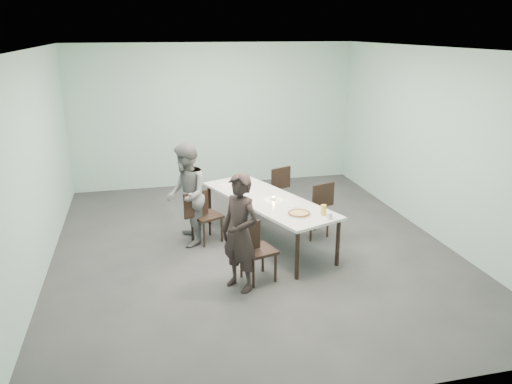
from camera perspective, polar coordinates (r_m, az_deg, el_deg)
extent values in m
plane|color=#333335|center=(7.88, -0.48, -6.30)|extent=(7.00, 7.00, 0.00)
cube|color=#A1CAC0|center=(10.75, -4.74, 8.68)|extent=(6.00, 0.02, 3.00)
cube|color=#A1CAC0|center=(4.22, 10.27, -6.84)|extent=(6.00, 0.02, 3.00)
cube|color=#A1CAC0|center=(7.34, -24.01, 2.67)|extent=(0.02, 7.00, 3.00)
cube|color=#A1CAC0|center=(8.55, 19.58, 5.22)|extent=(0.02, 7.00, 3.00)
cube|color=white|center=(7.17, -0.54, 16.07)|extent=(6.00, 7.00, 0.02)
cube|color=white|center=(7.77, 1.33, -0.86)|extent=(1.76, 2.75, 0.04)
cylinder|color=black|center=(6.80, 4.72, -7.21)|extent=(0.06, 0.06, 0.71)
cylinder|color=black|center=(8.69, -5.34, -1.46)|extent=(0.06, 0.06, 0.71)
cylinder|color=black|center=(7.25, 9.33, -5.74)|extent=(0.06, 0.06, 0.71)
cylinder|color=black|center=(9.04, -1.23, -0.59)|extent=(0.06, 0.06, 0.71)
cube|color=black|center=(6.74, 0.26, -6.70)|extent=(0.52, 0.52, 0.04)
cube|color=black|center=(6.55, -1.18, -5.14)|extent=(0.41, 0.16, 0.40)
cylinder|color=black|center=(6.63, -0.29, -9.31)|extent=(0.04, 0.04, 0.41)
cylinder|color=black|center=(6.89, -1.69, -8.17)|extent=(0.04, 0.04, 0.41)
cylinder|color=black|center=(6.78, 2.24, -8.64)|extent=(0.04, 0.04, 0.41)
cylinder|color=black|center=(7.04, 0.77, -7.56)|extent=(0.04, 0.04, 0.41)
cube|color=black|center=(7.97, -5.68, -2.74)|extent=(0.56, 0.56, 0.04)
cube|color=black|center=(7.79, -6.90, -1.40)|extent=(0.40, 0.22, 0.40)
cylinder|color=black|center=(7.84, -5.97, -4.90)|extent=(0.04, 0.04, 0.41)
cylinder|color=black|center=(8.10, -7.30, -4.16)|extent=(0.04, 0.04, 0.41)
cylinder|color=black|center=(8.01, -3.94, -4.31)|extent=(0.04, 0.04, 0.41)
cylinder|color=black|center=(8.27, -5.31, -3.61)|extent=(0.04, 0.04, 0.41)
cube|color=black|center=(8.19, 6.58, -2.19)|extent=(0.53, 0.53, 0.04)
cube|color=black|center=(8.22, 7.70, -0.38)|extent=(0.41, 0.16, 0.40)
cylinder|color=black|center=(8.49, 6.75, -3.06)|extent=(0.04, 0.04, 0.41)
cylinder|color=black|center=(8.25, 8.18, -3.79)|extent=(0.04, 0.04, 0.41)
cylinder|color=black|center=(8.30, 4.88, -3.51)|extent=(0.04, 0.04, 0.41)
cylinder|color=black|center=(8.05, 6.29, -4.27)|extent=(0.04, 0.04, 0.41)
cube|color=black|center=(9.06, 1.90, -0.06)|extent=(0.55, 0.55, 0.04)
cube|color=black|center=(9.10, 2.86, 1.59)|extent=(0.40, 0.20, 0.40)
cylinder|color=black|center=(9.36, 2.07, -0.92)|extent=(0.04, 0.04, 0.41)
cylinder|color=black|center=(9.11, 3.39, -1.48)|extent=(0.04, 0.04, 0.41)
cylinder|color=black|center=(9.16, 0.40, -1.33)|extent=(0.04, 0.04, 0.41)
cylinder|color=black|center=(8.91, 1.70, -1.92)|extent=(0.04, 0.04, 0.41)
imported|color=black|center=(6.39, -1.85, -4.69)|extent=(0.64, 0.68, 1.57)
imported|color=slate|center=(7.81, -7.94, -0.32)|extent=(0.64, 0.81, 1.62)
cylinder|color=white|center=(7.11, 4.93, -2.54)|extent=(0.34, 0.34, 0.01)
cylinder|color=#ECC986|center=(7.11, 4.93, -2.44)|extent=(0.30, 0.30, 0.01)
torus|color=brown|center=(7.11, 4.93, -2.40)|extent=(0.32, 0.32, 0.03)
cylinder|color=white|center=(7.44, 4.19, -1.58)|extent=(0.18, 0.18, 0.01)
cylinder|color=gold|center=(7.11, 7.72, -2.05)|extent=(0.08, 0.08, 0.15)
cylinder|color=silver|center=(6.99, 8.40, -2.71)|extent=(0.08, 0.08, 0.09)
cylinder|color=silver|center=(7.70, 2.01, -0.75)|extent=(0.06, 0.06, 0.03)
cylinder|color=orange|center=(7.69, 2.01, -0.58)|extent=(0.04, 0.04, 0.01)
cylinder|color=gold|center=(8.35, -2.00, 0.94)|extent=(0.07, 0.07, 0.08)
cube|color=silver|center=(8.44, -3.27, 0.84)|extent=(0.36, 0.31, 0.01)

